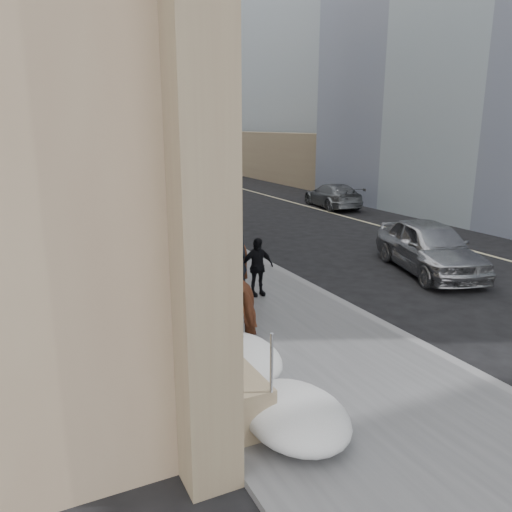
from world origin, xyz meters
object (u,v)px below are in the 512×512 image
Objects in this scene: pedestrian at (257,267)px; car_grey at (333,195)px; mounted_horse_right at (217,248)px; car_silver at (429,247)px; mounted_horse_left at (238,293)px.

car_grey is at bearing 50.60° from pedestrian.
mounted_horse_right reaches higher than car_silver.
pedestrian is at bearing 57.33° from car_grey.
car_silver is 13.14m from car_grey.
car_silver is at bearing 1.71° from pedestrian.
mounted_horse_right is 15.69m from car_grey.
mounted_horse_left is 19.18m from car_grey.
car_grey is (4.67, 12.29, -0.15)m from car_silver.
car_grey is at bearing -133.05° from mounted_horse_left.
mounted_horse_right reaches higher than pedestrian.
car_silver is (7.72, 2.35, -0.32)m from mounted_horse_left.
mounted_horse_right is 1.63× the size of pedestrian.
mounted_horse_left is 1.65× the size of pedestrian.
mounted_horse_left reaches higher than car_grey.
mounted_horse_left reaches higher than car_silver.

